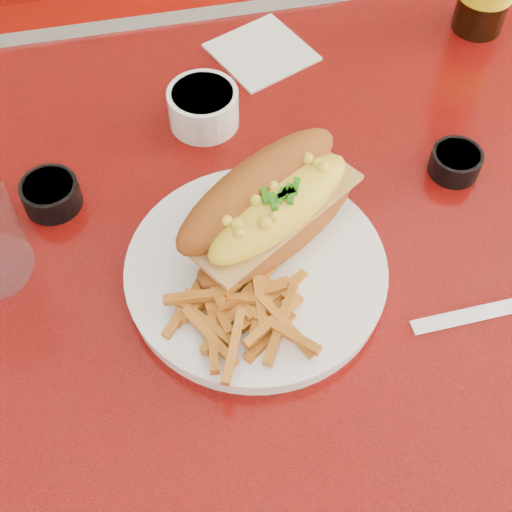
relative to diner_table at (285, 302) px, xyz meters
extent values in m
plane|color=beige|center=(0.00, 0.00, -0.61)|extent=(8.00, 8.00, 0.00)
cube|color=red|center=(0.00, 0.00, 0.14)|extent=(1.20, 0.80, 0.04)
cube|color=silver|center=(0.00, 0.40, 0.14)|extent=(1.22, 0.03, 0.04)
cylinder|color=silver|center=(0.00, 0.00, -0.24)|extent=(0.09, 0.09, 0.72)
cylinder|color=silver|center=(0.00, 0.00, -0.59)|extent=(0.52, 0.52, 0.03)
cube|color=#97130A|center=(0.00, 0.78, -0.38)|extent=(1.20, 0.50, 0.45)
cylinder|color=white|center=(-0.05, -0.06, 0.17)|extent=(0.36, 0.36, 0.02)
cylinder|color=white|center=(-0.05, -0.06, 0.18)|extent=(0.36, 0.36, 0.00)
ellipsoid|color=#994E18|center=(-0.02, -0.02, 0.20)|extent=(0.23, 0.18, 0.04)
cube|color=tan|center=(-0.02, -0.02, 0.22)|extent=(0.20, 0.16, 0.01)
ellipsoid|color=yellow|center=(-0.02, -0.02, 0.23)|extent=(0.20, 0.16, 0.04)
ellipsoid|color=#994E18|center=(-0.04, 0.00, 0.24)|extent=(0.23, 0.19, 0.09)
cube|color=silver|center=(-0.02, -0.07, 0.18)|extent=(0.03, 0.13, 0.00)
cube|color=silver|center=(-0.01, 0.00, 0.18)|extent=(0.02, 0.04, 0.00)
cylinder|color=white|center=(-0.06, 0.19, 0.19)|extent=(0.11, 0.11, 0.05)
cylinder|color=black|center=(-0.06, 0.19, 0.21)|extent=(0.10, 0.10, 0.01)
cylinder|color=black|center=(-0.26, 0.09, 0.18)|extent=(0.09, 0.09, 0.03)
cylinder|color=#F18857|center=(-0.26, 0.09, 0.19)|extent=(0.07, 0.07, 0.01)
cylinder|color=black|center=(0.21, 0.04, 0.18)|extent=(0.08, 0.08, 0.03)
cylinder|color=#F18857|center=(0.21, 0.04, 0.19)|extent=(0.07, 0.07, 0.01)
cube|color=silver|center=(0.16, -0.15, 0.16)|extent=(0.14, 0.02, 0.00)
cube|color=white|center=(0.03, 0.30, 0.16)|extent=(0.16, 0.16, 0.00)
camera|label=1|loc=(-0.14, -0.47, 0.80)|focal=50.00mm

